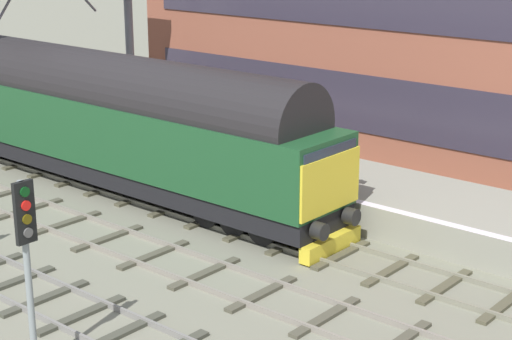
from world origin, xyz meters
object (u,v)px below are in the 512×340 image
at_px(signal_post_near, 27,249).
at_px(platform_number_sign, 346,154).
at_px(waiting_passenger, 296,136).
at_px(diesel_locomotive, 101,115).

relative_size(signal_post_near, platform_number_sign, 2.18).
relative_size(signal_post_near, waiting_passenger, 2.49).
bearing_deg(platform_number_sign, signal_post_near, 179.88).
relative_size(diesel_locomotive, signal_post_near, 4.79).
height_order(platform_number_sign, waiting_passenger, platform_number_sign).
distance_m(signal_post_near, waiting_passenger, 12.93).
height_order(diesel_locomotive, waiting_passenger, diesel_locomotive).
height_order(diesel_locomotive, signal_post_near, diesel_locomotive).
distance_m(diesel_locomotive, waiting_passenger, 6.68).
xyz_separation_m(signal_post_near, waiting_passenger, (12.56, 2.99, -0.68)).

